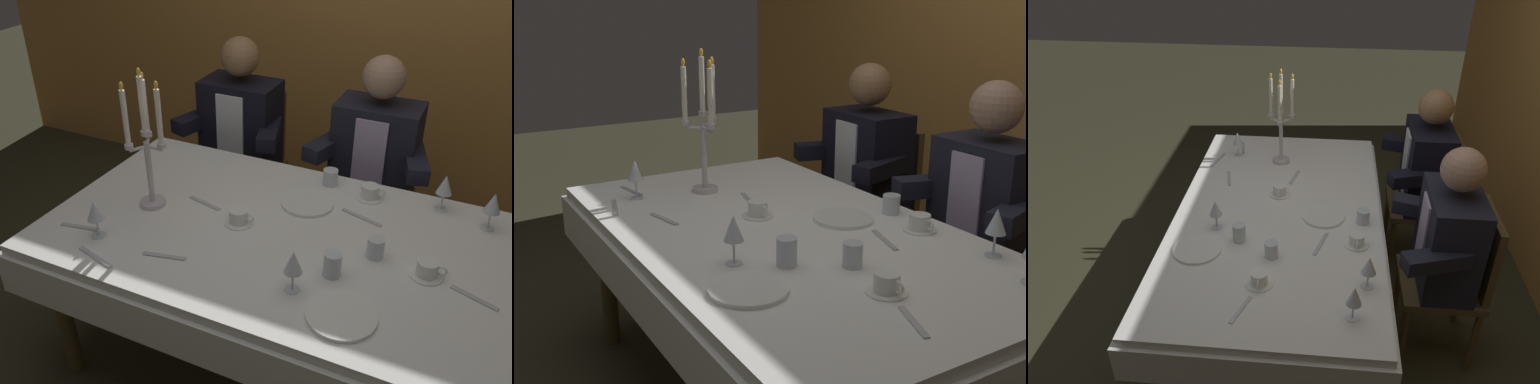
% 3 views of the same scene
% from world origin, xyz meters
% --- Properties ---
extents(dining_table, '(1.94, 1.14, 0.74)m').
position_xyz_m(dining_table, '(0.00, 0.00, 0.62)').
color(dining_table, white).
rests_on(dining_table, ground_plane).
extents(candelabra, '(0.15, 0.17, 0.61)m').
position_xyz_m(candelabra, '(-0.59, -0.04, 1.01)').
color(candelabra, silver).
rests_on(candelabra, dining_table).
extents(dinner_plate_0, '(0.24, 0.24, 0.01)m').
position_xyz_m(dinner_plate_0, '(0.36, -0.36, 0.75)').
color(dinner_plate_0, white).
rests_on(dinner_plate_0, dining_table).
extents(dinner_plate_1, '(0.23, 0.23, 0.01)m').
position_xyz_m(dinner_plate_1, '(0.02, 0.25, 0.75)').
color(dinner_plate_1, white).
rests_on(dinner_plate_1, dining_table).
extents(wine_glass_0, '(0.07, 0.07, 0.16)m').
position_xyz_m(wine_glass_0, '(0.55, 0.45, 0.85)').
color(wine_glass_0, silver).
rests_on(wine_glass_0, dining_table).
extents(wine_glass_1, '(0.07, 0.07, 0.16)m').
position_xyz_m(wine_glass_1, '(-0.64, -0.33, 0.85)').
color(wine_glass_1, silver).
rests_on(wine_glass_1, dining_table).
extents(wine_glass_2, '(0.07, 0.07, 0.16)m').
position_xyz_m(wine_glass_2, '(0.17, -0.30, 0.85)').
color(wine_glass_2, silver).
rests_on(wine_glass_2, dining_table).
extents(water_tumbler_0, '(0.07, 0.07, 0.09)m').
position_xyz_m(water_tumbler_0, '(0.27, -0.17, 0.79)').
color(water_tumbler_0, silver).
rests_on(water_tumbler_0, dining_table).
extents(water_tumbler_1, '(0.06, 0.06, 0.08)m').
position_xyz_m(water_tumbler_1, '(0.38, 0.01, 0.78)').
color(water_tumbler_1, silver).
rests_on(water_tumbler_1, dining_table).
extents(water_tumbler_2, '(0.07, 0.07, 0.08)m').
position_xyz_m(water_tumbler_2, '(0.05, 0.45, 0.78)').
color(water_tumbler_2, silver).
rests_on(water_tumbler_2, dining_table).
extents(coffee_cup_0, '(0.13, 0.12, 0.06)m').
position_xyz_m(coffee_cup_0, '(0.25, 0.41, 0.77)').
color(coffee_cup_0, white).
rests_on(coffee_cup_0, dining_table).
extents(coffee_cup_1, '(0.13, 0.12, 0.06)m').
position_xyz_m(coffee_cup_1, '(0.58, -0.02, 0.77)').
color(coffee_cup_1, white).
rests_on(coffee_cup_1, dining_table).
extents(coffee_cup_2, '(0.13, 0.12, 0.06)m').
position_xyz_m(coffee_cup_2, '(-0.18, -0.01, 0.77)').
color(coffee_cup_2, white).
rests_on(coffee_cup_2, dining_table).
extents(fork_0, '(0.17, 0.05, 0.01)m').
position_xyz_m(fork_0, '(-0.75, -0.32, 0.74)').
color(fork_0, '#B7B7BC').
rests_on(fork_0, dining_table).
extents(fork_1, '(0.17, 0.07, 0.01)m').
position_xyz_m(fork_1, '(0.75, -0.08, 0.74)').
color(fork_1, '#B7B7BC').
rests_on(fork_1, dining_table).
extents(knife_2, '(0.19, 0.07, 0.01)m').
position_xyz_m(knife_2, '(-0.56, -0.45, 0.74)').
color(knife_2, '#B7B7BC').
rests_on(knife_2, dining_table).
extents(knife_3, '(0.19, 0.07, 0.01)m').
position_xyz_m(knife_3, '(0.26, 0.24, 0.74)').
color(knife_3, '#B7B7BC').
rests_on(knife_3, dining_table).
extents(spoon_4, '(0.17, 0.06, 0.01)m').
position_xyz_m(spoon_4, '(-0.39, 0.06, 0.74)').
color(spoon_4, '#B7B7BC').
rests_on(spoon_4, dining_table).
extents(fork_5, '(0.17, 0.05, 0.01)m').
position_xyz_m(fork_5, '(-0.33, -0.34, 0.74)').
color(fork_5, '#B7B7BC').
rests_on(fork_5, dining_table).
extents(seated_diner_0, '(0.63, 0.48, 1.24)m').
position_xyz_m(seated_diner_0, '(-0.63, 0.89, 0.74)').
color(seated_diner_0, brown).
rests_on(seated_diner_0, ground_plane).
extents(seated_diner_1, '(0.63, 0.48, 1.24)m').
position_xyz_m(seated_diner_1, '(0.15, 0.89, 0.74)').
color(seated_diner_1, brown).
rests_on(seated_diner_1, ground_plane).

